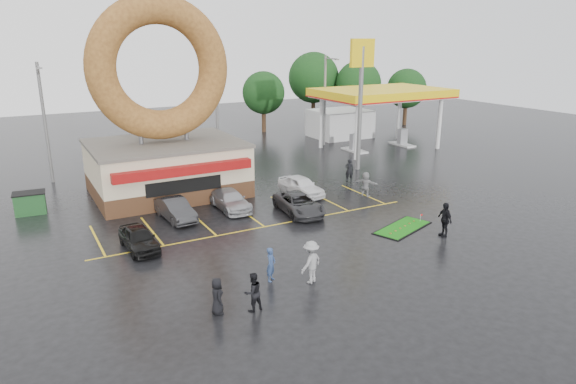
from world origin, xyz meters
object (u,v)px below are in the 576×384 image
dumpster (30,204)px  car_black (139,238)px  car_silver (230,200)px  gas_station (363,108)px  car_dgrey (175,209)px  shell_sign (361,80)px  person_cameraman (445,219)px  donut_shop (164,131)px  streetlight_mid (217,107)px  streetlight_right (325,98)px  streetlight_left (45,120)px  putting_green (403,228)px  car_white (301,186)px  person_blue (271,264)px  car_grey (299,204)px

dumpster → car_black: bearing=-58.3°
car_silver → gas_station: bearing=33.7°
gas_station → car_silver: bearing=-146.5°
car_dgrey → shell_sign: bearing=10.6°
dumpster → person_cameraman: bearing=-32.7°
donut_shop → streetlight_mid: donut_shop is taller
shell_sign → streetlight_right: bearing=73.2°
donut_shop → gas_station: donut_shop is taller
shell_sign → streetlight_right: size_ratio=1.18×
car_dgrey → dumpster: bearing=139.1°
streetlight_left → person_cameraman: bearing=-51.3°
car_black → putting_green: bearing=-19.9°
car_white → person_blue: bearing=-133.0°
car_dgrey → putting_green: size_ratio=0.91×
streetlight_right → car_black: size_ratio=2.47×
car_dgrey → car_silver: 3.70m
car_grey → dumpster: dumpster is taller
streetlight_mid → car_white: (1.03, -13.10, -4.09)m
car_white → putting_green: size_ratio=0.94×
streetlight_mid → car_silver: bearing=-108.4°
car_dgrey → person_cameraman: 15.81m
dumpster → car_dgrey: bearing=-30.9°
shell_sign → car_dgrey: (-17.20, -4.86, -6.73)m
streetlight_right → person_cameraman: (-7.84, -24.64, -3.80)m
streetlight_right → putting_green: size_ratio=2.08×
donut_shop → dumpster: 9.68m
streetlight_mid → person_blue: bearing=-105.9°
car_black → person_cameraman: 16.63m
donut_shop → gas_station: 24.35m
donut_shop → putting_green: 17.48m
car_silver → person_cameraman: 13.32m
car_white → person_cameraman: (3.13, -10.54, 0.29)m
streetlight_left → dumpster: size_ratio=5.00×
shell_sign → car_dgrey: shell_sign is taller
car_dgrey → car_silver: (3.69, 0.25, -0.03)m
car_dgrey → putting_green: (11.16, -7.83, -0.62)m
streetlight_right → dumpster: 29.67m
shell_sign → streetlight_mid: shell_sign is taller
donut_shop → person_blue: (0.19, -15.95, -3.66)m
car_grey → person_cameraman: (5.18, -7.28, 0.36)m
streetlight_left → car_black: (2.75, -16.38, -4.16)m
streetlight_left → car_silver: 16.26m
car_grey → person_cameraman: 8.94m
streetlight_right → dumpster: streetlight_right is taller
car_white → putting_green: bearing=-84.3°
donut_shop → person_blue: 16.37m
car_grey → streetlight_left: bearing=135.7°
car_silver → person_blue: size_ratio=2.64×
donut_shop → putting_green: bearing=-53.9°
car_black → car_dgrey: car_dgrey is taller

